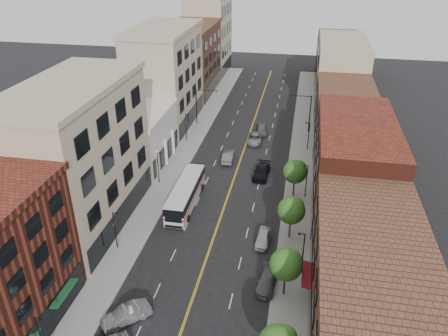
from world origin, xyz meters
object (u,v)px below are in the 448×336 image
Objects in this scene: car_lane_c at (262,129)px; car_parked_mid at (267,281)px; car_angle_b at (126,315)px; car_parked_far at (263,238)px; car_lane_behind at (228,156)px; car_lane_a at (262,172)px; city_bus at (186,193)px; car_lane_b at (255,139)px.

car_parked_mid is at bearing -90.42° from car_lane_c.
car_angle_b is 18.88m from car_parked_far.
car_parked_mid is at bearing 106.37° from car_lane_behind.
car_parked_far is 0.85× the size of car_lane_behind.
car_lane_a is at bearing 101.50° from car_parked_mid.
car_lane_behind is (3.47, 14.35, -1.02)m from city_bus.
city_bus is at bearing 74.59° from car_lane_behind.
car_lane_behind is at bearing -116.17° from car_lane_c.
car_parked_mid is 7.47m from car_parked_far.
car_lane_c is at bearing 99.69° from car_lane_a.
car_lane_b is at bearing 105.21° from car_lane_a.
city_bus reaches higher than car_angle_b.
car_parked_mid is 24.29m from car_lane_a.
car_lane_behind reaches higher than car_lane_b.
car_lane_c reaches higher than car_parked_mid.
city_bus is 2.46× the size of car_lane_behind.
car_lane_a reaches higher than car_lane_b.
car_parked_mid is (13.00, 7.41, -0.11)m from car_angle_b.
car_lane_behind reaches higher than car_parked_mid.
car_lane_behind is at bearing 147.51° from car_lane_a.
car_parked_mid is 29.95m from car_lane_behind.
car_lane_a is 1.03× the size of car_lane_b.
city_bus is at bearing 136.01° from car_parked_mid.
car_parked_mid is 37.07m from car_lane_b.
city_bus is 19.09m from car_parked_mid.
car_parked_far is 22.59m from car_lane_behind.
car_lane_a reaches higher than car_parked_mid.
city_bus is at bearing -113.54° from car_lane_c.
car_angle_b is 0.97× the size of car_lane_behind.
car_lane_behind is 0.94× the size of car_lane_b.
car_lane_c reaches higher than car_angle_b.
car_lane_behind is (-9.34, 28.46, 0.14)m from car_parked_mid.
car_angle_b is 1.02× the size of car_parked_mid.
city_bus reaches higher than car_parked_mid.
car_lane_a is at bearing -91.23° from car_lane_c.
city_bus is 23.55m from car_lane_b.
city_bus is 2.54× the size of car_angle_b.
car_lane_b reaches higher than car_parked_mid.
car_lane_behind is 13.16m from car_lane_c.
car_lane_a is 12.79m from car_lane_b.
car_lane_c is at bearing 127.08° from car_angle_b.
car_lane_c is at bearing 97.81° from car_parked_far.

